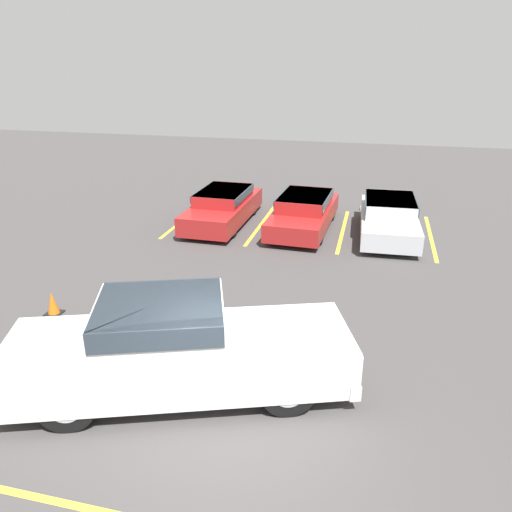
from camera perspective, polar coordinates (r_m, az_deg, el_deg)
The scene contains 11 objects.
ground_plane at distance 8.65m, azimuth -2.57°, elevation -19.57°, with size 60.00×60.00×0.00m, color #423F3F.
stall_stripe_a at distance 19.12m, azimuth -8.10°, elevation 4.29°, with size 0.12×4.70×0.01m, color yellow.
stall_stripe_b at distance 18.26m, azimuth 0.60°, elevation 3.67°, with size 0.12×4.70×0.01m, color yellow.
stall_stripe_c at distance 17.86m, azimuth 9.90°, elevation 2.91°, with size 0.12×4.70×0.01m, color yellow.
stall_stripe_d at distance 17.95m, azimuth 19.35°, elevation 2.06°, with size 0.12×4.70×0.01m, color yellow.
pickup_truck at distance 9.11m, azimuth -8.66°, elevation -10.28°, with size 6.40×3.93×1.81m.
parked_sedan_a at distance 18.25m, azimuth -3.79°, elevation 5.75°, with size 1.87×4.68×1.23m.
parked_sedan_b at distance 17.66m, azimuth 5.51°, elevation 5.16°, with size 2.04×4.68×1.23m.
parked_sedan_c at distance 17.49m, azimuth 14.95°, elevation 4.45°, with size 1.99×4.59×1.30m.
traffic_cone at distance 12.80m, azimuth -22.21°, elevation -5.10°, with size 0.37×0.37×0.57m.
wheel_stop_curb at distance 20.43m, azimuth 14.50°, elevation 5.15°, with size 1.89×0.20×0.14m, color #B7B2A8.
Camera 1 is at (1.89, -6.20, 5.73)m, focal length 35.00 mm.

